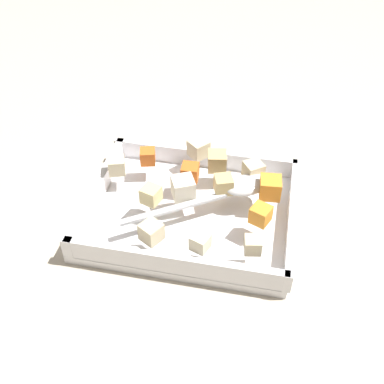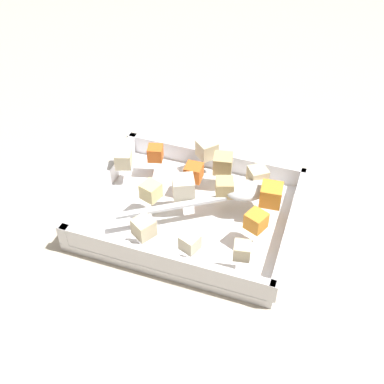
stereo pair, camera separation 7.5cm
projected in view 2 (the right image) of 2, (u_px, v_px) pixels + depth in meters
The scene contains 17 objects.
ground_plane at pixel (190, 218), 0.79m from camera, with size 4.00×4.00×0.00m, color #BCB29E.
baking_dish at pixel (192, 212), 0.78m from camera, with size 0.33×0.26×0.05m.
carrot_chunk_heap_side at pixel (271, 195), 0.74m from camera, with size 0.03×0.03×0.03m, color orange.
carrot_chunk_mid_left at pixel (256, 221), 0.70m from camera, with size 0.03×0.03×0.03m, color orange.
carrot_chunk_near_left at pixel (194, 172), 0.78m from camera, with size 0.03×0.03×0.03m, color orange.
carrot_chunk_far_left at pixel (155, 153), 0.82m from camera, with size 0.03×0.03×0.03m, color orange.
potato_chunk_corner_nw at pixel (207, 149), 0.82m from camera, with size 0.03×0.03×0.03m, color beige.
potato_chunk_rim_edge at pixel (258, 176), 0.77m from camera, with size 0.03×0.03×0.03m, color beige.
potato_chunk_near_right at pixel (151, 191), 0.75m from camera, with size 0.03×0.03×0.03m, color #E0CC89.
potato_chunk_corner_ne at pixel (144, 228), 0.69m from camera, with size 0.03×0.03×0.03m, color beige.
potato_chunk_far_right at pixel (242, 250), 0.66m from camera, with size 0.02×0.02×0.02m, color beige.
potato_chunk_near_spoon at pixel (123, 160), 0.81m from camera, with size 0.03×0.03×0.03m, color beige.
potato_chunk_corner_sw at pixel (223, 163), 0.79m from camera, with size 0.03×0.03×0.03m, color tan.
potato_chunk_mid_right at pixel (225, 187), 0.75m from camera, with size 0.03×0.03×0.03m, color tan.
parsnip_chunk_corner_se at pixel (182, 189), 0.74m from camera, with size 0.03×0.03×0.03m, color silver.
parsnip_chunk_back_center at pixel (190, 242), 0.67m from camera, with size 0.02×0.02×0.02m, color beige.
serving_spoon at pixel (241, 192), 0.75m from camera, with size 0.22×0.16×0.02m.
Camera 2 is at (0.19, -0.53, 0.56)m, focal length 44.82 mm.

